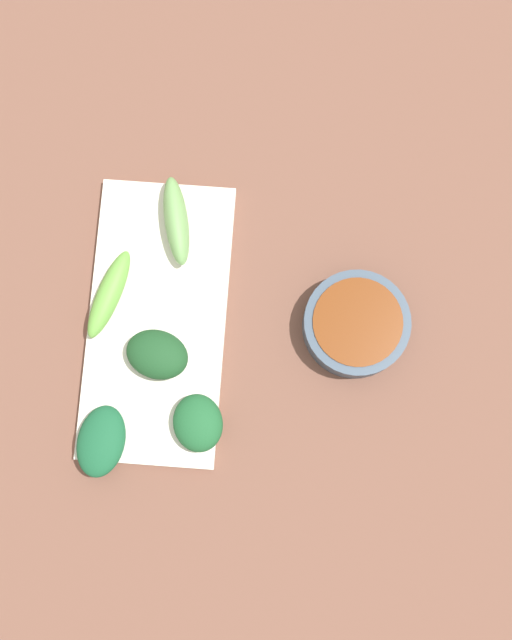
# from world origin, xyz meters

# --- Properties ---
(tabletop) EXTENTS (2.10, 2.10, 0.02)m
(tabletop) POSITION_xyz_m (0.00, 0.00, 0.01)
(tabletop) COLOR brown
(tabletop) RESTS_ON ground
(sauce_bowl) EXTENTS (0.11, 0.11, 0.04)m
(sauce_bowl) POSITION_xyz_m (-0.13, -0.03, 0.04)
(sauce_bowl) COLOR #374759
(sauce_bowl) RESTS_ON tabletop
(serving_plate) EXTENTS (0.14, 0.29, 0.01)m
(serving_plate) POSITION_xyz_m (0.08, -0.02, 0.03)
(serving_plate) COLOR silver
(serving_plate) RESTS_ON tabletop
(broccoli_leafy_0) EXTENTS (0.06, 0.08, 0.02)m
(broccoli_leafy_0) POSITION_xyz_m (0.12, 0.11, 0.04)
(broccoli_leafy_0) COLOR #195734
(broccoli_leafy_0) RESTS_ON serving_plate
(broccoli_stalk_1) EXTENTS (0.05, 0.10, 0.02)m
(broccoli_stalk_1) POSITION_xyz_m (0.13, -0.04, 0.04)
(broccoli_stalk_1) COLOR #64A540
(broccoli_stalk_1) RESTS_ON serving_plate
(broccoli_leafy_2) EXTENTS (0.06, 0.07, 0.03)m
(broccoli_leafy_2) POSITION_xyz_m (0.02, 0.08, 0.05)
(broccoli_leafy_2) COLOR #1E5A2E
(broccoli_leafy_2) RESTS_ON serving_plate
(broccoli_stalk_3) EXTENTS (0.04, 0.10, 0.03)m
(broccoli_stalk_3) POSITION_xyz_m (0.06, -0.12, 0.05)
(broccoli_stalk_3) COLOR #6DA058
(broccoli_stalk_3) RESTS_ON serving_plate
(broccoli_leafy_4) EXTENTS (0.07, 0.06, 0.03)m
(broccoli_leafy_4) POSITION_xyz_m (0.07, 0.02, 0.05)
(broccoli_leafy_4) COLOR #1B4823
(broccoli_leafy_4) RESTS_ON serving_plate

